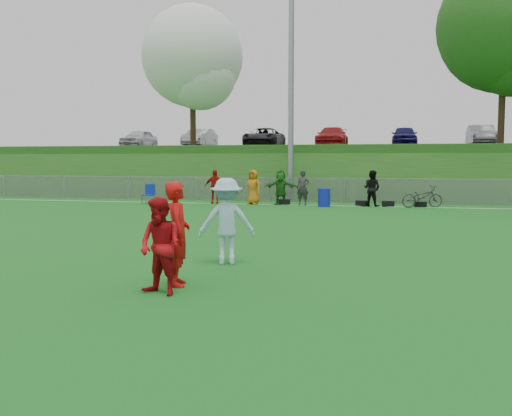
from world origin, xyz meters
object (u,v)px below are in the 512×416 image
(player_blue, at_px, (227,221))
(bicycle, at_px, (422,197))
(player_red_center, at_px, (160,246))
(player_red_left, at_px, (178,234))
(recycling_bin, at_px, (324,198))

(player_blue, height_order, bicycle, player_blue)
(player_red_center, relative_size, player_blue, 0.88)
(player_blue, distance_m, bicycle, 16.41)
(player_red_left, bearing_deg, recycling_bin, -21.75)
(player_red_left, distance_m, bicycle, 18.55)
(player_red_left, relative_size, player_blue, 1.00)
(player_red_left, distance_m, player_blue, 2.17)
(player_red_left, bearing_deg, player_red_center, 158.48)
(recycling_bin, xyz_separation_m, bicycle, (4.43, 0.54, 0.07))
(player_red_center, xyz_separation_m, bicycle, (4.89, 18.61, -0.29))
(player_red_left, bearing_deg, bicycle, -35.51)
(player_blue, bearing_deg, recycling_bin, -108.82)
(recycling_bin, relative_size, bicycle, 0.45)
(recycling_bin, bearing_deg, player_red_center, -91.48)
(player_red_center, distance_m, bicycle, 19.24)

